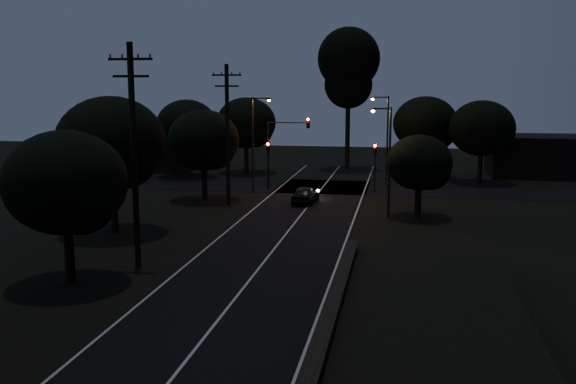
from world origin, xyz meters
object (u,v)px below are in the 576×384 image
(tall_pine, at_px, (349,67))
(car, at_px, (305,194))
(utility_pole_mid, at_px, (134,153))
(signal_right, at_px, (375,159))
(streetlight_c, at_px, (387,154))
(signal_mast, at_px, (287,140))
(streetlight_a, at_px, (255,138))
(signal_left, at_px, (268,157))
(utility_pole_far, at_px, (227,133))
(streetlight_b, at_px, (385,134))

(tall_pine, xyz_separation_m, car, (-1.40, -21.17, -10.17))
(utility_pole_mid, height_order, tall_pine, tall_pine)
(tall_pine, relative_size, car, 3.82)
(signal_right, relative_size, streetlight_c, 0.55)
(signal_mast, height_order, streetlight_a, streetlight_a)
(tall_pine, height_order, streetlight_c, tall_pine)
(utility_pole_mid, height_order, signal_left, utility_pole_mid)
(utility_pole_far, distance_m, streetlight_a, 6.10)
(streetlight_b, bearing_deg, car, -119.31)
(utility_pole_far, bearing_deg, signal_right, 37.00)
(signal_left, relative_size, signal_mast, 0.66)
(streetlight_b, height_order, car, streetlight_b)
(signal_left, height_order, car, signal_left)
(streetlight_c, bearing_deg, car, 148.41)
(signal_mast, xyz_separation_m, streetlight_b, (8.22, 4.01, 0.30))
(signal_left, xyz_separation_m, streetlight_b, (9.91, 4.01, 1.80))
(streetlight_b, bearing_deg, signal_left, -157.95)
(streetlight_b, bearing_deg, signal_right, -100.00)
(signal_mast, bearing_deg, utility_pole_mid, -97.04)
(utility_pole_far, xyz_separation_m, streetlight_b, (11.31, 12.00, -0.85))
(utility_pole_far, xyz_separation_m, signal_mast, (3.09, 7.99, -1.15))
(tall_pine, xyz_separation_m, streetlight_b, (4.31, -11.00, -6.21))
(signal_mast, relative_size, car, 1.59)
(signal_left, bearing_deg, streetlight_a, -109.59)
(utility_pole_far, distance_m, tall_pine, 24.63)
(streetlight_c, distance_m, car, 8.19)
(car, bearing_deg, streetlight_c, 152.68)
(signal_mast, relative_size, streetlight_a, 0.78)
(car, bearing_deg, utility_pole_far, 22.37)
(utility_pole_far, relative_size, streetlight_c, 1.40)
(utility_pole_mid, relative_size, tall_pine, 0.73)
(signal_mast, bearing_deg, streetlight_a, -140.23)
(signal_mast, relative_size, streetlight_b, 0.78)
(signal_right, bearing_deg, streetlight_c, -82.98)
(streetlight_b, relative_size, car, 2.03)
(signal_mast, distance_m, car, 7.60)
(car, bearing_deg, streetlight_a, -36.09)
(signal_right, bearing_deg, car, -129.08)
(signal_left, bearing_deg, car, -55.70)
(utility_pole_mid, xyz_separation_m, car, (5.60, 18.83, -5.07))
(signal_right, distance_m, streetlight_a, 10.26)
(utility_pole_far, distance_m, car, 7.61)
(streetlight_a, bearing_deg, signal_mast, 39.77)
(signal_right, distance_m, streetlight_c, 10.18)
(signal_right, xyz_separation_m, streetlight_a, (-9.91, -1.99, 1.80))
(signal_left, distance_m, streetlight_b, 10.84)
(tall_pine, bearing_deg, utility_pole_far, -106.93)
(signal_left, xyz_separation_m, car, (4.20, -6.16, -2.17))
(signal_right, relative_size, streetlight_a, 0.51)
(tall_pine, distance_m, streetlight_c, 26.28)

